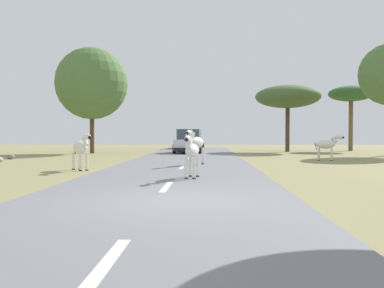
% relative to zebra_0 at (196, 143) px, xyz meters
% --- Properties ---
extents(ground_plane, '(90.00, 90.00, 0.00)m').
position_rel_zebra_0_xyz_m(ground_plane, '(-0.12, -9.21, -1.01)').
color(ground_plane, '#8E8456').
extents(road, '(6.00, 64.00, 0.05)m').
position_rel_zebra_0_xyz_m(road, '(-0.54, -9.21, -0.99)').
color(road, slate).
rests_on(road, ground_plane).
extents(lane_markings, '(0.16, 56.00, 0.01)m').
position_rel_zebra_0_xyz_m(lane_markings, '(-0.54, -10.21, -0.96)').
color(lane_markings, silver).
rests_on(lane_markings, road).
extents(zebra_0, '(0.91, 1.62, 1.61)m').
position_rel_zebra_0_xyz_m(zebra_0, '(0.00, 0.00, 0.00)').
color(zebra_0, silver).
rests_on(zebra_0, road).
extents(zebra_1, '(0.53, 1.46, 1.38)m').
position_rel_zebra_0_xyz_m(zebra_1, '(0.03, -5.17, -0.14)').
color(zebra_1, silver).
rests_on(zebra_1, road).
extents(zebra_2, '(1.20, 1.30, 1.48)m').
position_rel_zebra_0_xyz_m(zebra_2, '(-4.41, -2.27, -0.13)').
color(zebra_2, silver).
rests_on(zebra_2, ground_plane).
extents(zebra_3, '(1.43, 0.84, 1.43)m').
position_rel_zebra_0_xyz_m(zebra_3, '(6.89, 3.73, -0.16)').
color(zebra_3, silver).
rests_on(zebra_3, ground_plane).
extents(car_0, '(2.23, 4.44, 1.74)m').
position_rel_zebra_0_xyz_m(car_0, '(-1.50, 20.27, -0.16)').
color(car_0, '#1E479E').
rests_on(car_0, road).
extents(car_1, '(2.21, 4.43, 1.74)m').
position_rel_zebra_0_xyz_m(car_1, '(-0.85, 11.57, -0.16)').
color(car_1, silver).
rests_on(car_1, road).
extents(tree_0, '(3.78, 3.78, 5.57)m').
position_rel_zebra_0_xyz_m(tree_0, '(12.84, 16.58, 3.83)').
color(tree_0, brown).
rests_on(tree_0, ground_plane).
extents(tree_2, '(5.22, 5.22, 5.38)m').
position_rel_zebra_0_xyz_m(tree_2, '(7.01, 14.47, 3.43)').
color(tree_2, '#4C3823').
rests_on(tree_2, ground_plane).
extents(tree_3, '(5.32, 5.32, 7.84)m').
position_rel_zebra_0_xyz_m(tree_3, '(-8.10, 11.35, 4.17)').
color(tree_3, '#4C3823').
rests_on(tree_3, ground_plane).
extents(rock_1, '(0.42, 0.36, 0.29)m').
position_rel_zebra_0_xyz_m(rock_1, '(-10.62, 4.26, -0.86)').
color(rock_1, gray).
rests_on(rock_1, ground_plane).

